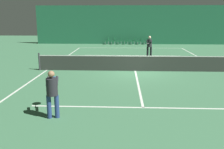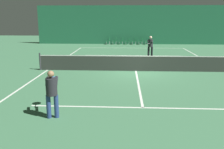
{
  "view_description": "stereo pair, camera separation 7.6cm",
  "coord_description": "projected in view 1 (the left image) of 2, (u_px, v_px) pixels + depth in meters",
  "views": [
    {
      "loc": [
        -0.74,
        -15.02,
        3.2
      ],
      "look_at": [
        -1.2,
        -4.98,
        0.9
      ],
      "focal_mm": 40.0,
      "sensor_mm": 36.0,
      "label": 1
    },
    {
      "loc": [
        -0.66,
        -15.02,
        3.2
      ],
      "look_at": [
        -1.2,
        -4.98,
        0.9
      ],
      "focal_mm": 40.0,
      "sensor_mm": 36.0,
      "label": 2
    }
  ],
  "objects": [
    {
      "name": "player_far",
      "position": [
        149.0,
        45.0,
        20.47
      ],
      "size": [
        0.69,
        1.42,
        1.73
      ],
      "rotation": [
        0.0,
        0.0,
        -1.82
      ],
      "color": "black",
      "rests_on": "ground"
    },
    {
      "name": "courtside_chair_6",
      "position": [
        146.0,
        41.0,
        30.15
      ],
      "size": [
        0.44,
        0.44,
        0.84
      ],
      "rotation": [
        0.0,
        0.0,
        -1.57
      ],
      "color": "#99999E",
      "rests_on": "ground"
    },
    {
      "name": "court_line_service_far",
      "position": [
        132.0,
        55.0,
        21.54
      ],
      "size": [
        8.25,
        0.1,
        0.0
      ],
      "color": "silver",
      "rests_on": "ground"
    },
    {
      "name": "courtside_chair_4",
      "position": [
        133.0,
        41.0,
        30.22
      ],
      "size": [
        0.44,
        0.44,
        0.84
      ],
      "rotation": [
        0.0,
        0.0,
        -1.57
      ],
      "color": "#99999E",
      "rests_on": "ground"
    },
    {
      "name": "courtside_chair_5",
      "position": [
        140.0,
        41.0,
        30.19
      ],
      "size": [
        0.44,
        0.44,
        0.84
      ],
      "rotation": [
        0.0,
        0.0,
        -1.57
      ],
      "color": "#99999E",
      "rests_on": "ground"
    },
    {
      "name": "player_near",
      "position": [
        52.0,
        90.0,
        8.0
      ],
      "size": [
        0.61,
        1.35,
        1.57
      ],
      "rotation": [
        0.0,
        0.0,
        1.78
      ],
      "color": "navy",
      "rests_on": "ground"
    },
    {
      "name": "court_line_sideline_left",
      "position": [
        47.0,
        70.0,
        15.55
      ],
      "size": [
        0.1,
        23.8,
        0.0
      ],
      "color": "silver",
      "rests_on": "ground"
    },
    {
      "name": "tennis_net",
      "position": [
        135.0,
        63.0,
        15.19
      ],
      "size": [
        12.0,
        0.1,
        1.07
      ],
      "color": "#2D332D",
      "rests_on": "ground"
    },
    {
      "name": "ground_plane",
      "position": [
        135.0,
        71.0,
        15.31
      ],
      "size": [
        60.0,
        60.0,
        0.0
      ],
      "primitive_type": "plane",
      "color": "#3D704C"
    },
    {
      "name": "court_line_service_near",
      "position": [
        143.0,
        108.0,
        9.07
      ],
      "size": [
        8.25,
        0.1,
        0.0
      ],
      "color": "silver",
      "rests_on": "ground"
    },
    {
      "name": "court_line_centre",
      "position": [
        135.0,
        71.0,
        15.31
      ],
      "size": [
        0.1,
        12.8,
        0.0
      ],
      "color": "silver",
      "rests_on": "ground"
    },
    {
      "name": "courtside_chair_3",
      "position": [
        127.0,
        40.0,
        30.26
      ],
      "size": [
        0.44,
        0.44,
        0.84
      ],
      "rotation": [
        0.0,
        0.0,
        -1.57
      ],
      "color": "#99999E",
      "rests_on": "ground"
    },
    {
      "name": "court_line_baseline_far",
      "position": [
        130.0,
        48.0,
        26.89
      ],
      "size": [
        11.0,
        0.1,
        0.0
      ],
      "color": "silver",
      "rests_on": "ground"
    },
    {
      "name": "courtside_chair_2",
      "position": [
        120.0,
        40.0,
        30.29
      ],
      "size": [
        0.44,
        0.44,
        0.84
      ],
      "rotation": [
        0.0,
        0.0,
        -1.57
      ],
      "color": "#99999E",
      "rests_on": "ground"
    },
    {
      "name": "backdrop_curtain",
      "position": [
        130.0,
        25.0,
        30.37
      ],
      "size": [
        23.0,
        0.12,
        4.64
      ],
      "color": "#1E5B3D",
      "rests_on": "ground"
    },
    {
      "name": "courtside_chair_0",
      "position": [
        107.0,
        40.0,
        30.36
      ],
      "size": [
        0.44,
        0.44,
        0.84
      ],
      "rotation": [
        0.0,
        0.0,
        -1.57
      ],
      "color": "#99999E",
      "rests_on": "ground"
    },
    {
      "name": "courtside_chair_1",
      "position": [
        114.0,
        40.0,
        30.33
      ],
      "size": [
        0.44,
        0.44,
        0.84
      ],
      "rotation": [
        0.0,
        0.0,
        -1.57
      ],
      "color": "#99999E",
      "rests_on": "ground"
    }
  ]
}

